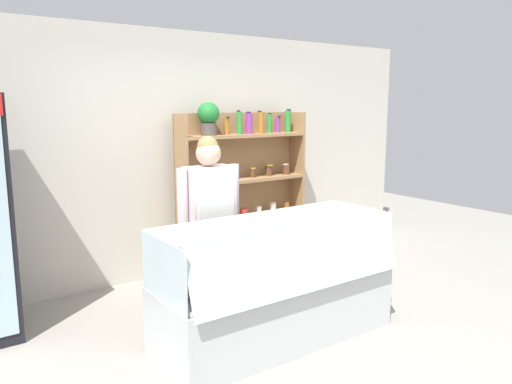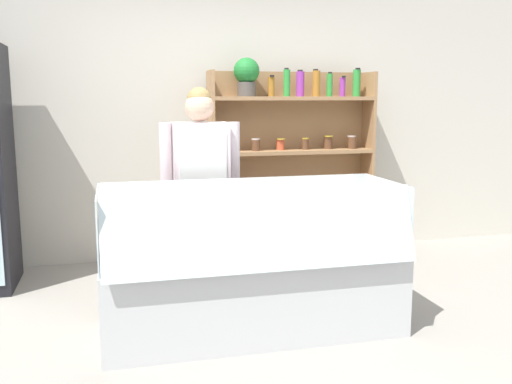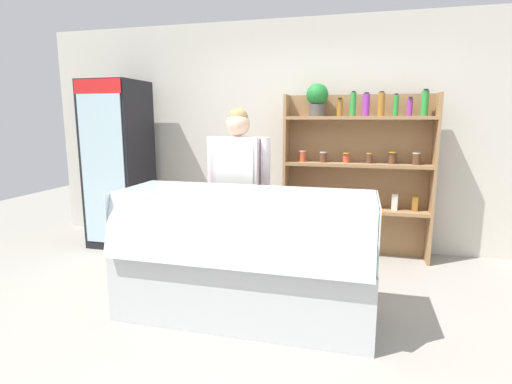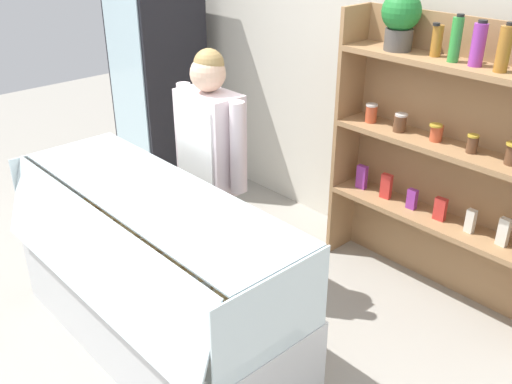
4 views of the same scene
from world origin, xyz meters
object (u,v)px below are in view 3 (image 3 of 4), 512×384
object	(u,v)px
drinks_fridge	(119,164)
deli_display_case	(244,278)
shop_clerk	(238,182)
shelving_unit	(353,162)

from	to	relation	value
drinks_fridge	deli_display_case	xyz separation A→B (m)	(2.02, -1.43, -0.68)
deli_display_case	shop_clerk	xyz separation A→B (m)	(-0.24, 0.63, 0.66)
drinks_fridge	shelving_unit	distance (m)	2.81
deli_display_case	shop_clerk	distance (m)	0.94
shelving_unit	shop_clerk	xyz separation A→B (m)	(-1.01, -1.08, -0.10)
drinks_fridge	deli_display_case	world-z (taller)	drinks_fridge
shelving_unit	deli_display_case	world-z (taller)	shelving_unit
shop_clerk	deli_display_case	bearing A→B (deg)	-69.48
deli_display_case	drinks_fridge	bearing A→B (deg)	144.55
drinks_fridge	shop_clerk	distance (m)	1.95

